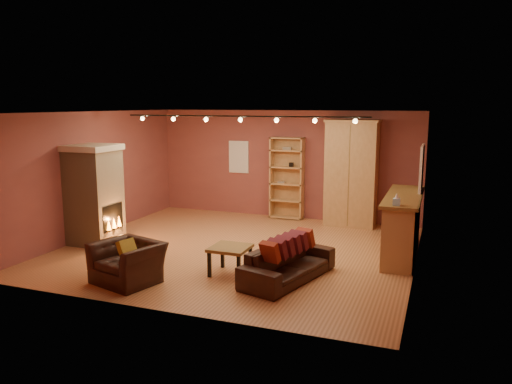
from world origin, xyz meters
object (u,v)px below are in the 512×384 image
at_px(armoire, 351,173).
at_px(armchair, 128,256).
at_px(bookcase, 287,177).
at_px(coffee_table, 230,251).
at_px(fireplace, 94,195).
at_px(bar_counter, 403,225).
at_px(loveseat, 288,257).

distance_m(armoire, armchair, 6.06).
distance_m(bookcase, coffee_table, 4.62).
xyz_separation_m(fireplace, bar_counter, (6.24, 1.37, -0.44)).
distance_m(loveseat, armchair, 2.71).
xyz_separation_m(bookcase, bar_counter, (3.09, -2.37, -0.46)).
bearing_deg(coffee_table, loveseat, 4.68).
height_order(loveseat, coffee_table, loveseat).
xyz_separation_m(fireplace, bookcase, (3.15, 3.74, 0.02)).
height_order(bookcase, loveseat, bookcase).
distance_m(loveseat, coffee_table, 1.05).
xyz_separation_m(fireplace, coffee_table, (3.50, -0.82, -0.63)).
bearing_deg(bar_counter, fireplace, -167.62).
bearing_deg(coffee_table, fireplace, 166.76).
bearing_deg(bookcase, bar_counter, -37.44).
bearing_deg(armchair, loveseat, 38.74).
xyz_separation_m(armoire, armchair, (-2.78, -5.32, -0.84)).
bearing_deg(fireplace, armchair, -41.23).
bearing_deg(bookcase, armchair, -101.15).
distance_m(armoire, loveseat, 4.36).
xyz_separation_m(fireplace, loveseat, (4.54, -0.74, -0.66)).
distance_m(bar_counter, loveseat, 2.72).
height_order(armoire, armchair, armoire).
bearing_deg(coffee_table, bar_counter, 38.71).
height_order(bookcase, armchair, bookcase).
relative_size(loveseat, coffee_table, 3.11).
bearing_deg(bookcase, loveseat, -72.69).
height_order(fireplace, bookcase, bookcase).
bearing_deg(fireplace, coffee_table, -13.24).
height_order(fireplace, armchair, fireplace).
distance_m(fireplace, loveseat, 4.65).
relative_size(armchair, coffee_table, 1.82).
distance_m(bookcase, armchair, 5.68).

